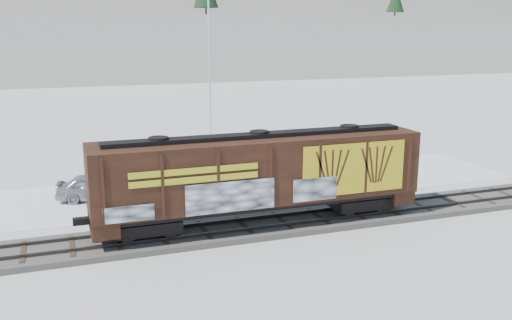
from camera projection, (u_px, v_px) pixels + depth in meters
name	position (u px, v px, depth m)	size (l,w,h in m)	color
ground	(244.00, 231.00, 27.75)	(500.00, 500.00, 0.00)	white
rail_track	(244.00, 228.00, 27.72)	(50.00, 3.40, 0.43)	#59544C
parking_strip	(205.00, 190.00, 34.63)	(40.00, 8.00, 0.03)	white
hillside	(79.00, 10.00, 152.77)	(360.00, 110.00, 93.00)	white
hopper_railcar	(259.00, 173.00, 27.36)	(15.96, 3.06, 4.37)	black
flagpole	(211.00, 91.00, 41.77)	(2.30, 0.90, 13.43)	silver
car_silver	(97.00, 187.00, 32.54)	(1.80, 4.48, 1.53)	#A3A5AA
car_white	(248.00, 176.00, 34.61)	(1.78, 5.11, 1.69)	silver
car_dark	(354.00, 172.00, 36.17)	(1.88, 4.64, 1.35)	black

